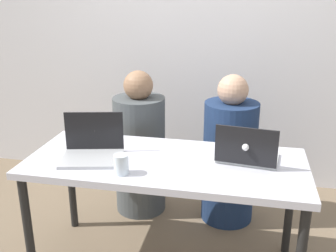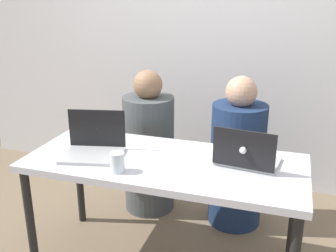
{
  "view_description": "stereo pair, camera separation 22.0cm",
  "coord_description": "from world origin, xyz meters",
  "px_view_note": "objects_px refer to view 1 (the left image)",
  "views": [
    {
      "loc": [
        0.42,
        -1.98,
        1.61
      ],
      "look_at": [
        0.0,
        0.07,
        0.88
      ],
      "focal_mm": 42.0,
      "sensor_mm": 36.0,
      "label": 1
    },
    {
      "loc": [
        0.64,
        -1.92,
        1.61
      ],
      "look_at": [
        0.0,
        0.07,
        0.88
      ],
      "focal_mm": 42.0,
      "sensor_mm": 36.0,
      "label": 2
    }
  ],
  "objects_px": {
    "laptop_front_left": "(93,149)",
    "laptop_back_right": "(247,154)",
    "person_on_left": "(140,150)",
    "water_glass_left": "(121,166)",
    "person_on_right": "(229,158)"
  },
  "relations": [
    {
      "from": "laptop_back_right",
      "to": "water_glass_left",
      "type": "distance_m",
      "value": 0.69
    },
    {
      "from": "person_on_left",
      "to": "water_glass_left",
      "type": "relative_size",
      "value": 10.15
    },
    {
      "from": "person_on_left",
      "to": "laptop_back_right",
      "type": "xyz_separation_m",
      "value": [
        0.77,
        -0.56,
        0.27
      ]
    },
    {
      "from": "person_on_left",
      "to": "person_on_right",
      "type": "xyz_separation_m",
      "value": [
        0.66,
        0.0,
        -0.0
      ]
    },
    {
      "from": "laptop_front_left",
      "to": "laptop_back_right",
      "type": "height_order",
      "value": "laptop_front_left"
    },
    {
      "from": "person_on_left",
      "to": "person_on_right",
      "type": "relative_size",
      "value": 1.0
    },
    {
      "from": "laptop_front_left",
      "to": "person_on_left",
      "type": "bearing_deg",
      "value": 69.98
    },
    {
      "from": "person_on_right",
      "to": "laptop_front_left",
      "type": "bearing_deg",
      "value": 42.79
    },
    {
      "from": "laptop_back_right",
      "to": "water_glass_left",
      "type": "height_order",
      "value": "laptop_back_right"
    },
    {
      "from": "person_on_left",
      "to": "laptop_back_right",
      "type": "relative_size",
      "value": 3.02
    },
    {
      "from": "laptop_back_right",
      "to": "laptop_front_left",
      "type": "bearing_deg",
      "value": 14.4
    },
    {
      "from": "laptop_back_right",
      "to": "water_glass_left",
      "type": "relative_size",
      "value": 3.36
    },
    {
      "from": "person_on_right",
      "to": "laptop_back_right",
      "type": "bearing_deg",
      "value": 102.63
    },
    {
      "from": "person_on_left",
      "to": "laptop_back_right",
      "type": "distance_m",
      "value": 0.99
    },
    {
      "from": "person_on_right",
      "to": "laptop_back_right",
      "type": "xyz_separation_m",
      "value": [
        0.12,
        -0.56,
        0.27
      ]
    }
  ]
}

